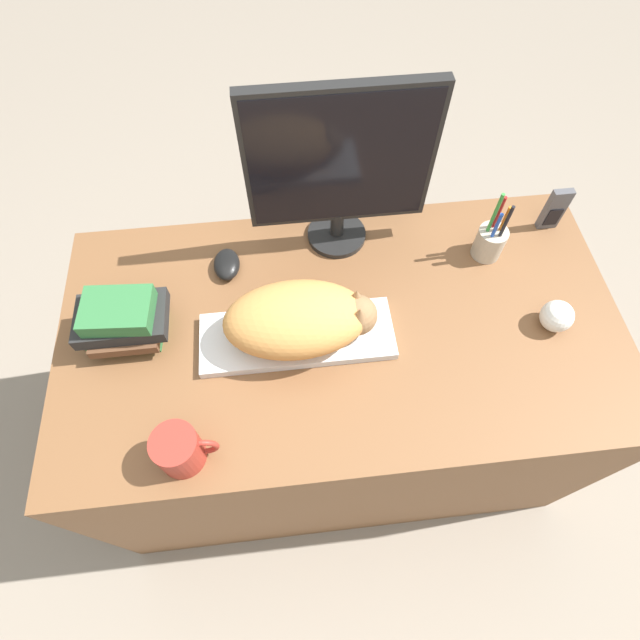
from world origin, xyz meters
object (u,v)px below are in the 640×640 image
object	(u,v)px
keyboard	(297,336)
book_stack	(123,320)
computer_mouse	(227,264)
coffee_mug	(180,450)
baseball	(557,316)
cat	(302,319)
pen_cup	(490,241)
monitor	(340,165)
phone	(554,210)

from	to	relation	value
keyboard	book_stack	bearing A→B (deg)	171.60
computer_mouse	coffee_mug	xyz separation A→B (m)	(-0.10, -0.50, 0.03)
keyboard	baseball	bearing A→B (deg)	-2.57
cat	pen_cup	bearing A→B (deg)	21.92
pen_cup	monitor	bearing A→B (deg)	165.63
computer_mouse	pen_cup	size ratio (longest dim) A/B	0.46
baseball	monitor	bearing A→B (deg)	145.77
baseball	book_stack	size ratio (longest dim) A/B	0.38
keyboard	baseball	size ratio (longest dim) A/B	5.92
pen_cup	phone	size ratio (longest dim) A/B	1.64
keyboard	cat	size ratio (longest dim) A/B	1.31
monitor	computer_mouse	xyz separation A→B (m)	(-0.30, -0.08, -0.24)
coffee_mug	computer_mouse	bearing A→B (deg)	78.66
keyboard	book_stack	xyz separation A→B (m)	(-0.41, 0.06, 0.05)
coffee_mug	pen_cup	xyz separation A→B (m)	(0.80, 0.47, -0.00)
monitor	phone	bearing A→B (deg)	-2.37
monitor	pen_cup	size ratio (longest dim) A/B	2.13
computer_mouse	cat	bearing A→B (deg)	-52.25
coffee_mug	book_stack	bearing A→B (deg)	113.56
keyboard	cat	xyz separation A→B (m)	(0.01, 0.00, 0.08)
monitor	book_stack	size ratio (longest dim) A/B	2.21
pen_cup	baseball	world-z (taller)	pen_cup
keyboard	baseball	world-z (taller)	baseball
monitor	keyboard	bearing A→B (deg)	-113.87
coffee_mug	phone	world-z (taller)	phone
baseball	keyboard	bearing A→B (deg)	177.43
computer_mouse	phone	bearing A→B (deg)	3.34
cat	phone	xyz separation A→B (m)	(0.72, 0.29, -0.03)
keyboard	monitor	size ratio (longest dim) A/B	1.01
cat	monitor	size ratio (longest dim) A/B	0.77
computer_mouse	book_stack	size ratio (longest dim) A/B	0.48
pen_cup	baseball	distance (m)	0.26
baseball	book_stack	world-z (taller)	book_stack
coffee_mug	book_stack	xyz separation A→B (m)	(-0.14, 0.32, 0.01)
coffee_mug	baseball	world-z (taller)	coffee_mug
computer_mouse	baseball	size ratio (longest dim) A/B	1.28
baseball	book_stack	distance (m)	1.05
computer_mouse	pen_cup	bearing A→B (deg)	-2.00
monitor	coffee_mug	bearing A→B (deg)	-125.16
pen_cup	coffee_mug	bearing A→B (deg)	-149.45
pen_cup	baseball	size ratio (longest dim) A/B	2.76
monitor	pen_cup	world-z (taller)	monitor
cat	keyboard	bearing A→B (deg)	180.00
cat	monitor	distance (m)	0.37
coffee_mug	phone	size ratio (longest dim) A/B	1.00
pen_cup	baseball	bearing A→B (deg)	-66.66
monitor	book_stack	distance (m)	0.63
monitor	phone	size ratio (longest dim) A/B	3.48
cat	coffee_mug	size ratio (longest dim) A/B	2.68
pen_cup	book_stack	xyz separation A→B (m)	(-0.94, -0.15, 0.01)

